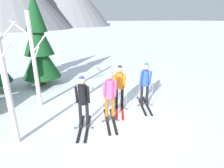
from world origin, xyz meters
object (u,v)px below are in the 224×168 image
Objects in this scene: skier_in_orange at (120,85)px; skier_in_blue at (145,82)px; skier_in_pink at (110,93)px; birch_tree_tall at (34,60)px; pine_tree_far at (39,45)px; skier_in_black at (83,99)px; birch_tree_slender at (5,79)px.

skier_in_blue reaches higher than skier_in_orange.
birch_tree_tall reaches higher than skier_in_pink.
skier_in_orange is 3.36m from birch_tree_tall.
pine_tree_far is at bearing 122.51° from skier_in_orange.
birch_tree_tall is at bearing 119.72° from skier_in_black.
birch_tree_tall is at bearing 158.32° from skier_in_blue.
skier_in_black is 0.47× the size of birch_tree_slender.
pine_tree_far is (-1.92, 4.73, 1.11)m from skier_in_pink.
skier_in_blue is at bearing -48.61° from pine_tree_far.
pine_tree_far is 1.27× the size of birch_tree_tall.
skier_in_black is at bearing -60.28° from birch_tree_tall.
pine_tree_far is at bearing 78.32° from birch_tree_slender.
skier_in_blue is at bearing 18.12° from skier_in_pink.
pine_tree_far is at bearing 101.53° from skier_in_black.
skier_in_black is 1.77m from skier_in_orange.
birch_tree_slender is at bearing -167.38° from skier_in_orange.
skier_in_pink is at bearing 4.96° from skier_in_black.
skier_in_black is 0.99× the size of skier_in_pink.
skier_in_pink reaches higher than skier_in_blue.
skier_in_blue is 4.34m from birch_tree_tall.
birch_tree_tall is at bearing -96.37° from pine_tree_far.
skier_in_orange is 0.47× the size of birch_tree_slender.
pine_tree_far reaches higher than birch_tree_slender.
skier_in_pink is 3.20m from birch_tree_tall.
birch_tree_slender is (-1.99, -0.06, 0.92)m from skier_in_black.
skier_in_pink is 3.07m from birch_tree_slender.
skier_in_orange is at bearing 175.09° from skier_in_blue.
birch_tree_tall is 2.39m from birch_tree_slender.
pine_tree_far reaches higher than skier_in_black.
birch_tree_tall is (-2.88, 1.48, 0.92)m from skier_in_orange.
birch_tree_tall is (-3.95, 1.57, 0.89)m from skier_in_blue.
skier_in_blue is at bearing -21.68° from birch_tree_tall.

